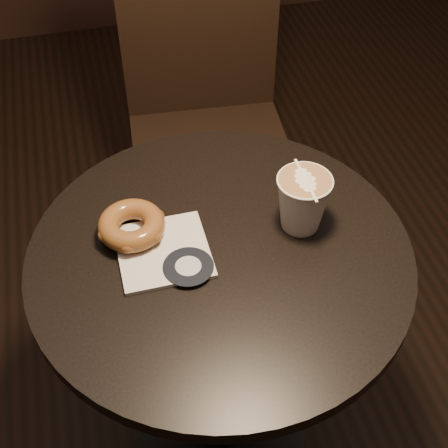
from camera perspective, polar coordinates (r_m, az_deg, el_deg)
The scene contains 5 objects.
cafe_table at distance 1.28m, azimuth -0.32°, elevation -8.32°, with size 0.70×0.70×0.75m.
chair at distance 1.75m, azimuth -1.73°, elevation 11.73°, with size 0.46×0.46×1.08m.
pastry_bag at distance 1.12m, azimuth -5.56°, elevation -2.50°, with size 0.16×0.16×0.01m, color silver.
doughnut at distance 1.14m, azimuth -8.46°, elevation -0.11°, with size 0.12×0.12×0.04m, color brown.
latte_cup at distance 1.14m, azimuth 7.18°, elevation 1.96°, with size 0.10×0.10×0.11m, color silver, non-canonical shape.
Camera 1 is at (-0.17, -0.72, 1.60)m, focal length 50.00 mm.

